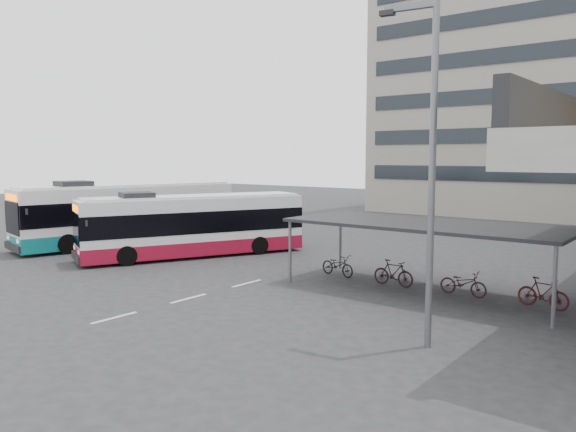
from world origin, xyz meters
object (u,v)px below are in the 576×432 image
Objects in this scene: bus_main at (193,226)px; bus_teal at (129,214)px; pedestrian at (209,233)px; lamp_post at (428,154)px.

bus_main is 5.93m from bus_teal.
pedestrian is 17.18m from lamp_post.
bus_main is at bearing 6.50° from bus_teal.
bus_teal is 5.60m from pedestrian.
pedestrian is (-0.44, 1.46, -0.56)m from bus_main.
bus_main is 0.87× the size of bus_teal.
bus_teal is (-5.91, 0.49, 0.18)m from bus_main.
lamp_post is at bearing -4.72° from bus_teal.
bus_teal reaches higher than pedestrian.
bus_teal is 6.63× the size of pedestrian.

